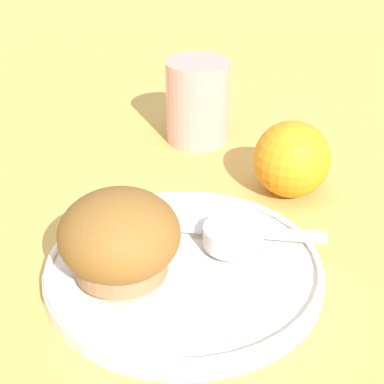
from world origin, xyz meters
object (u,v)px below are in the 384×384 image
object	(u,v)px
butter_knife	(222,229)
juice_glass	(198,102)
orange_fruit	(292,159)
muffin	(120,239)

from	to	relation	value
butter_knife	juice_glass	distance (m)	0.24
butter_knife	orange_fruit	xyz separation A→B (m)	(0.02, 0.13, 0.02)
juice_glass	muffin	bearing A→B (deg)	-76.65
orange_fruit	juice_glass	world-z (taller)	juice_glass
muffin	juice_glass	xyz separation A→B (m)	(-0.07, 0.30, -0.00)
butter_knife	juice_glass	bearing A→B (deg)	103.34
orange_fruit	juice_glass	distance (m)	0.17
muffin	juice_glass	world-z (taller)	juice_glass
muffin	juice_glass	distance (m)	0.31
orange_fruit	juice_glass	xyz separation A→B (m)	(-0.15, 0.08, 0.01)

